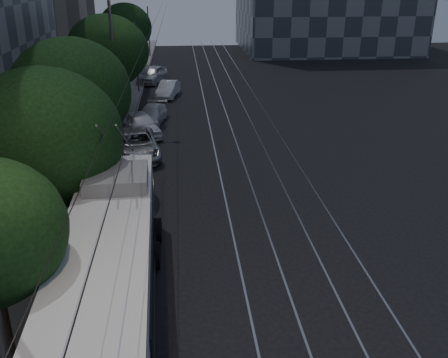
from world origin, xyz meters
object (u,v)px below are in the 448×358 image
car_white_a (141,124)px  car_white_b (151,115)px  car_white_d (152,74)px  streetlamp_far (119,45)px  pickup_silver (136,144)px  car_white_c (168,89)px  trolleybus (111,265)px

car_white_a → car_white_b: car_white_a is taller
car_white_d → streetlamp_far: streetlamp_far is taller
car_white_d → streetlamp_far: (-1.10, -15.76, 4.85)m
car_white_d → streetlamp_far: 16.53m
pickup_silver → car_white_c: (1.60, 14.77, -0.08)m
car_white_a → car_white_d: bearing=68.6°
car_white_b → car_white_c: car_white_c is taller
car_white_b → car_white_c: (1.04, 7.95, 0.05)m
car_white_d → car_white_b: bearing=-69.3°
car_white_c → streetlamp_far: bearing=-93.9°
trolleybus → streetlamp_far: 19.78m
car_white_c → streetlamp_far: 11.29m
pickup_silver → car_white_d: (0.00, 20.78, 0.05)m
car_white_b → streetlamp_far: streetlamp_far is taller
trolleybus → car_white_b: size_ratio=2.93×
car_white_a → car_white_c: car_white_a is taller
streetlamp_far → trolleybus: bearing=-85.6°
trolleybus → car_white_a: size_ratio=2.80×
car_white_a → car_white_c: bearing=60.1°
car_white_a → car_white_c: size_ratio=1.09×
car_white_c → car_white_d: car_white_d is taller
car_white_b → car_white_d: bearing=103.6°
trolleybus → streetlamp_far: bearing=92.3°
car_white_b → car_white_d: (-0.56, 13.95, 0.18)m
pickup_silver → car_white_b: 6.85m
car_white_c → streetlamp_far: (-2.70, -9.76, 4.98)m
trolleybus → car_white_c: 29.12m
trolleybus → car_white_c: (1.22, 29.08, -1.02)m
trolleybus → pickup_silver: (-0.38, 14.31, -0.94)m
car_white_b → car_white_c: bearing=93.8°
car_white_a → car_white_b: (0.56, 2.80, -0.14)m
pickup_silver → car_white_a: size_ratio=1.22×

